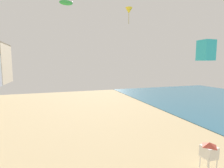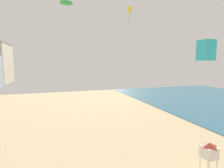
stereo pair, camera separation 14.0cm
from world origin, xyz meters
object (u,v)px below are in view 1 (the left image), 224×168
Objects in this scene: kite_cyan_box at (206,50)px; kite_yellow_delta at (129,11)px; lifeguard_stand at (209,150)px; kite_green_parafoil at (66,3)px.

kite_cyan_box is 15.78m from kite_yellow_delta.
kite_yellow_delta is at bearing 85.59° from lifeguard_stand.
kite_green_parafoil is 15.44m from kite_cyan_box.
kite_yellow_delta is (-1.21, 14.71, 15.60)m from lifeguard_stand.
kite_green_parafoil is 0.89× the size of kite_cyan_box.
kite_yellow_delta is (-0.86, 14.08, 7.06)m from kite_cyan_box.
lifeguard_stand is 21.47m from kite_yellow_delta.
kite_cyan_box is (10.55, -9.67, -5.79)m from kite_green_parafoil.
lifeguard_stand is 1.04× the size of kite_yellow_delta.
kite_cyan_box reaches higher than lifeguard_stand.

